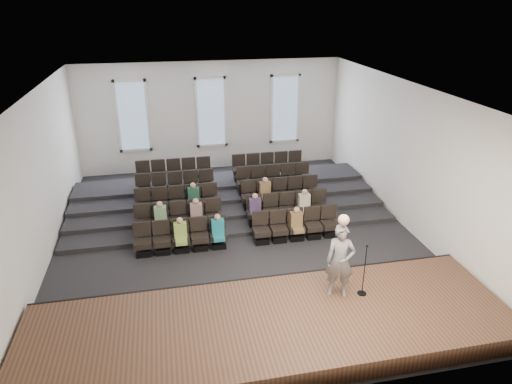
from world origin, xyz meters
The scene contains 14 objects.
ground centered at (0.00, 0.00, 0.00)m, with size 14.00×14.00×0.00m, color #232326.
ceiling centered at (0.00, 0.00, 5.01)m, with size 12.00×14.00×0.02m, color white.
wall_back centered at (0.00, 7.02, 2.50)m, with size 12.00×0.04×5.00m, color silver.
wall_front centered at (0.00, -7.02, 2.50)m, with size 12.00×0.04×5.00m, color silver.
wall_left centered at (-6.02, 0.00, 2.50)m, with size 0.04×14.00×5.00m, color silver.
wall_right centered at (6.02, 0.00, 2.50)m, with size 0.04×14.00×5.00m, color silver.
stage centered at (0.00, -5.10, 0.25)m, with size 11.80×3.60×0.50m, color #523823.
stage_lip centered at (0.00, -3.33, 0.25)m, with size 11.80×0.06×0.52m, color black.
risers centered at (0.00, 3.17, 0.20)m, with size 11.80×4.80×0.60m.
seating_rows centered at (0.00, 1.54, 0.68)m, with size 6.80×4.70×1.67m.
windows centered at (0.00, 6.95, 2.70)m, with size 8.44×0.10×3.24m.
audience centered at (-0.15, 0.34, 0.81)m, with size 5.45×2.64×1.10m.
speaker centered at (1.90, -4.47, 1.49)m, with size 0.72×0.47×1.97m, color slate.
mic_stand centered at (2.53, -4.59, 0.93)m, with size 0.24×0.24×1.45m.
Camera 1 is at (-2.17, -13.67, 7.63)m, focal length 32.00 mm.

